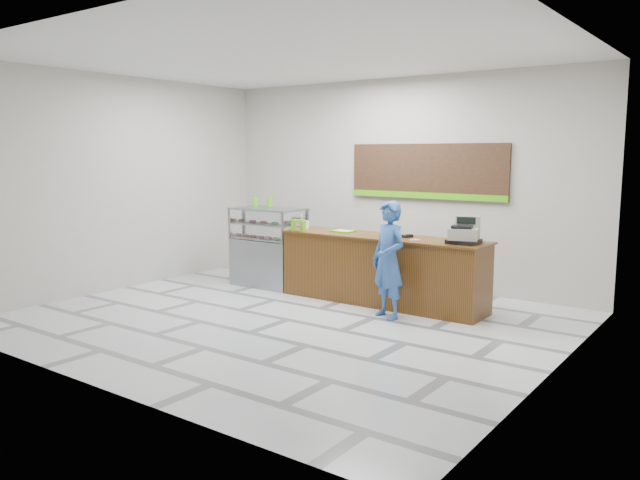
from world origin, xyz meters
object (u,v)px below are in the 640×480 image
Objects in this scene: cash_register at (464,233)px; serving_tray at (343,231)px; sales_counter at (381,270)px; customer at (389,260)px; display_case at (269,246)px.

cash_register reaches higher than serving_tray.
sales_counter is 0.85m from customer.
sales_counter is 8.79× the size of serving_tray.
cash_register is at bearing 1.03° from serving_tray.
display_case is 0.83× the size of customer.
sales_counter is at bearing -1.23° from serving_tray.
sales_counter is 2.45× the size of display_case.
display_case is at bearing 164.07° from cash_register.
customer is at bearing -26.55° from serving_tray.
customer reaches higher than sales_counter.
customer reaches higher than serving_tray.
display_case is 3.59× the size of serving_tray.
customer is (-0.82, -0.62, -0.36)m from cash_register.
customer is at bearing -13.28° from display_case.
display_case is at bearing -179.99° from sales_counter.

